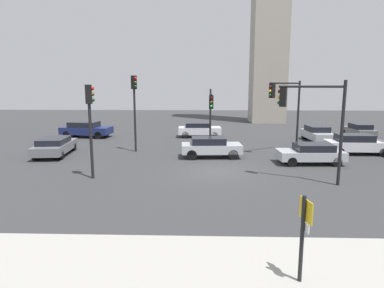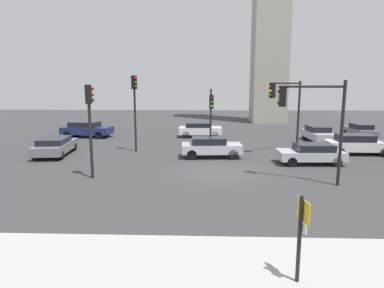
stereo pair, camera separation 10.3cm
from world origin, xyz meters
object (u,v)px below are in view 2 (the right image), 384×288
(car_2, at_px, (200,129))
(car_6, at_px, (357,144))
(traffic_light_1, at_px, (286,102))
(traffic_light_4, at_px, (135,100))
(car_0, at_px, (318,134))
(car_3, at_px, (87,129))
(car_7, at_px, (360,130))
(traffic_light_2, at_px, (211,107))
(car_1, at_px, (311,153))
(traffic_light_0, at_px, (90,114))
(car_5, at_px, (211,147))
(car_4, at_px, (55,146))
(traffic_light_3, at_px, (312,111))
(direction_sign, at_px, (301,230))

(car_2, xyz_separation_m, car_6, (11.71, -7.98, 0.00))
(traffic_light_1, bearing_deg, traffic_light_4, -34.57)
(traffic_light_1, xyz_separation_m, car_0, (4.30, 5.32, -3.11))
(car_3, xyz_separation_m, car_7, (26.74, 0.34, -0.07))
(traffic_light_2, xyz_separation_m, car_1, (6.39, -5.13, -2.65))
(traffic_light_0, height_order, car_5, traffic_light_0)
(car_6, bearing_deg, car_4, -175.75)
(car_5, bearing_deg, traffic_light_3, -53.39)
(traffic_light_1, distance_m, car_4, 17.23)
(direction_sign, height_order, traffic_light_4, traffic_light_4)
(car_0, xyz_separation_m, car_4, (-21.18, -6.73, -0.04))
(car_2, bearing_deg, traffic_light_4, -124.15)
(car_0, xyz_separation_m, car_2, (-10.77, 2.39, 0.02))
(car_2, height_order, car_4, car_2)
(car_1, bearing_deg, car_0, -112.86)
(car_4, bearing_deg, car_6, -93.44)
(traffic_light_1, height_order, car_0, traffic_light_1)
(direction_sign, distance_m, car_4, 20.59)
(traffic_light_0, xyz_separation_m, car_1, (13.01, 3.89, -2.83))
(traffic_light_2, height_order, car_0, traffic_light_2)
(traffic_light_1, distance_m, traffic_light_3, 7.74)
(traffic_light_0, bearing_deg, car_3, 97.83)
(traffic_light_2, height_order, traffic_light_3, traffic_light_3)
(traffic_light_3, bearing_deg, car_4, 4.07)
(traffic_light_3, xyz_separation_m, car_4, (-16.32, 6.30, -3.01))
(traffic_light_1, relative_size, car_5, 1.26)
(direction_sign, xyz_separation_m, car_4, (-13.21, 15.77, -0.81))
(car_1, bearing_deg, car_7, -128.15)
(direction_sign, bearing_deg, car_5, 86.64)
(traffic_light_2, bearing_deg, car_2, -170.57)
(traffic_light_1, bearing_deg, car_1, 70.29)
(car_4, bearing_deg, traffic_light_1, -91.59)
(car_1, relative_size, car_2, 1.00)
(car_2, relative_size, car_7, 1.05)
(car_4, distance_m, car_7, 27.51)
(car_1, bearing_deg, car_5, -17.17)
(car_3, height_order, car_6, car_3)
(car_6, bearing_deg, car_0, 100.93)
(car_7, bearing_deg, traffic_light_1, 129.59)
(traffic_light_2, xyz_separation_m, car_6, (10.74, -1.83, -2.58))
(car_0, relative_size, car_2, 1.04)
(car_2, height_order, car_5, car_2)
(car_5, height_order, car_6, car_6)
(car_0, relative_size, car_6, 0.98)
(traffic_light_3, distance_m, car_7, 18.37)
(car_2, height_order, car_6, car_6)
(traffic_light_4, bearing_deg, car_1, 25.70)
(car_3, distance_m, car_4, 8.73)
(traffic_light_4, distance_m, car_5, 6.85)
(traffic_light_3, bearing_deg, traffic_light_4, -11.13)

